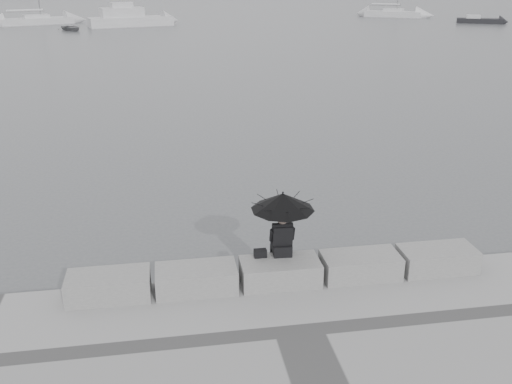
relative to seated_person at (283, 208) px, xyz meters
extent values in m
plane|color=#4D5052|center=(-0.09, 0.16, -2.03)|extent=(360.00, 360.00, 0.00)
cube|color=slate|center=(-3.49, -0.29, -1.28)|extent=(1.60, 0.80, 0.50)
cube|color=slate|center=(-1.79, -0.29, -1.28)|extent=(1.60, 0.80, 0.50)
cube|color=slate|center=(-0.09, -0.29, -1.28)|extent=(1.60, 0.80, 0.50)
cube|color=slate|center=(1.61, -0.29, -1.28)|extent=(1.60, 0.80, 0.50)
cube|color=slate|center=(3.31, -0.29, -1.28)|extent=(1.60, 0.80, 0.50)
sphere|color=#726056|center=(0.00, 0.02, -0.25)|extent=(0.21, 0.21, 0.21)
cylinder|color=black|center=(0.00, 0.01, -0.18)|extent=(0.02, 0.02, 1.00)
cone|color=black|center=(0.00, 0.01, 0.15)|extent=(1.29, 1.29, 0.34)
sphere|color=black|center=(0.00, 0.01, 0.34)|extent=(0.04, 0.04, 0.04)
cube|color=black|center=(-0.46, -0.04, -0.95)|extent=(0.26, 0.15, 0.17)
cube|color=silver|center=(-17.33, 67.44, -1.68)|extent=(8.92, 5.59, 0.90)
cube|color=silver|center=(-17.33, 67.44, -1.08)|extent=(3.42, 2.66, 0.50)
cylinder|color=gray|center=(-17.33, 67.44, -0.43)|extent=(4.53, 1.99, 0.10)
cube|color=silver|center=(31.31, 71.57, -1.68)|extent=(8.04, 6.23, 0.90)
cube|color=silver|center=(31.31, 71.57, -1.08)|extent=(3.21, 2.83, 0.50)
cylinder|color=gray|center=(31.31, 71.57, -0.43)|extent=(3.87, 2.44, 0.10)
cube|color=silver|center=(-5.58, 63.08, -1.53)|extent=(10.35, 5.44, 1.20)
cube|color=silver|center=(-5.58, 63.08, -0.43)|extent=(5.40, 3.49, 1.20)
cube|color=silver|center=(-5.58, 63.08, 0.47)|extent=(2.84, 2.23, 0.60)
cube|color=black|center=(38.40, 60.04, -1.78)|extent=(5.78, 4.00, 0.70)
cube|color=silver|center=(38.40, 60.04, -1.28)|extent=(2.06, 1.84, 0.50)
imported|color=gray|center=(-12.06, 58.90, -1.74)|extent=(3.56, 3.22, 0.57)
camera|label=1|loc=(-2.22, -10.26, 4.46)|focal=40.00mm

